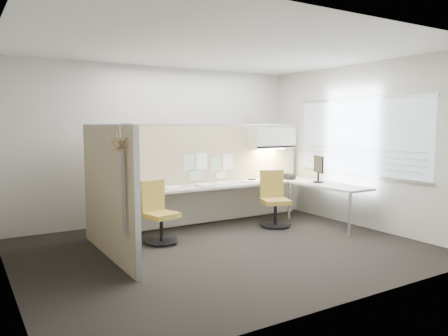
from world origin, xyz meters
TOP-DOWN VIEW (x-y plane):
  - floor at (0.00, 0.00)m, footprint 5.50×4.50m
  - ceiling at (0.00, 0.00)m, footprint 5.50×4.50m
  - wall_back at (0.00, 2.25)m, footprint 5.50×0.02m
  - wall_front at (0.00, -2.25)m, footprint 5.50×0.02m
  - wall_left at (-2.75, 0.00)m, footprint 0.02×4.50m
  - wall_right at (2.75, 0.00)m, footprint 0.02×4.50m
  - window_pane at (2.73, 0.00)m, footprint 0.01×2.80m
  - partition_back at (0.55, 1.60)m, footprint 4.10×0.06m
  - partition_left at (-1.50, 0.50)m, footprint 0.06×2.20m
  - desk at (0.93, 1.13)m, footprint 4.00×2.07m
  - overhead_bin at (1.90, 1.39)m, footprint 0.90×0.36m
  - task_light_strip at (1.90, 1.39)m, footprint 0.60×0.06m
  - pinned_papers at (0.63, 1.57)m, footprint 1.01×0.00m
  - poster at (-1.05, 1.57)m, footprint 0.28×0.00m
  - chair_left at (-0.66, 0.79)m, footprint 0.52×0.53m
  - chair_right at (1.47, 0.73)m, footprint 0.57×0.58m
  - monitor at (2.30, 0.53)m, footprint 0.21×0.42m
  - phone at (2.14, 1.15)m, footprint 0.26×0.24m
  - stapler at (1.37, 1.28)m, footprint 0.14×0.06m
  - tape_dispenser at (1.86, 1.26)m, footprint 0.12×0.10m
  - coat_hook at (-1.58, -0.28)m, footprint 0.18×0.43m
  - paper_stack_0 at (-0.98, 1.20)m, footprint 0.26×0.32m
  - paper_stack_1 at (-0.19, 1.27)m, footprint 0.30×0.35m
  - paper_stack_2 at (0.31, 1.14)m, footprint 0.24×0.31m
  - paper_stack_3 at (0.76, 1.31)m, footprint 0.24×0.31m
  - paper_stack_4 at (1.30, 1.19)m, footprint 0.28×0.33m
  - paper_stack_5 at (2.21, 0.69)m, footprint 0.25×0.32m

SIDE VIEW (x-z plane):
  - floor at x=0.00m, z-range -0.01..0.00m
  - chair_left at x=-0.66m, z-range -0.03..0.89m
  - chair_right at x=1.47m, z-range -0.03..0.92m
  - desk at x=0.93m, z-range 0.24..0.97m
  - paper_stack_3 at x=0.76m, z-range 0.73..0.75m
  - paper_stack_5 at x=2.21m, z-range 0.73..0.75m
  - paper_stack_1 at x=-0.19m, z-range 0.73..0.75m
  - paper_stack_4 at x=1.30m, z-range 0.73..0.76m
  - paper_stack_0 at x=-0.98m, z-range 0.73..0.76m
  - paper_stack_2 at x=0.31m, z-range 0.73..0.77m
  - stapler at x=1.37m, z-range 0.73..0.78m
  - tape_dispenser at x=1.86m, z-range 0.73..0.79m
  - phone at x=2.14m, z-range 0.72..0.84m
  - partition_back at x=0.55m, z-range 0.00..1.75m
  - partition_left at x=-1.50m, z-range 0.00..1.75m
  - monitor at x=2.30m, z-range 0.77..1.24m
  - pinned_papers at x=0.63m, z-range 0.80..1.27m
  - task_light_strip at x=1.90m, z-range 1.29..1.31m
  - wall_back at x=0.00m, z-range 0.00..2.80m
  - wall_front at x=0.00m, z-range 0.00..2.80m
  - wall_left at x=-2.75m, z-range 0.00..2.80m
  - wall_right at x=2.75m, z-range 0.00..2.80m
  - poster at x=-1.05m, z-range 1.24..1.59m
  - coat_hook at x=-1.58m, z-range 0.77..2.08m
  - overhead_bin at x=1.90m, z-range 1.32..1.70m
  - window_pane at x=2.73m, z-range 0.90..2.20m
  - ceiling at x=0.00m, z-range 2.80..2.81m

